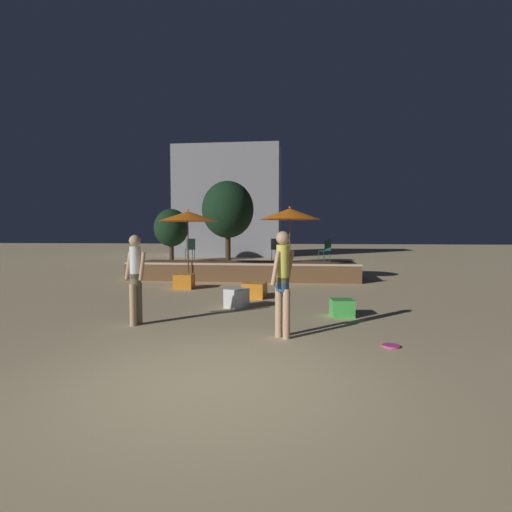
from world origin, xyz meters
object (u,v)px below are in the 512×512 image
Objects in this scene: cube_seat_2 at (237,298)px; person_0 at (283,278)px; cube_seat_0 at (342,308)px; background_tree_0 at (171,228)px; cube_seat_1 at (254,290)px; bistro_chair_0 at (326,248)px; frisbee_disc at (391,346)px; cube_seat_3 at (184,281)px; person_1 at (135,275)px; bistro_chair_1 at (190,247)px; background_tree_1 at (228,210)px; patio_umbrella_1 at (188,216)px; bistro_chair_2 at (276,247)px; patio_umbrella_0 at (290,214)px.

person_0 is (1.27, -2.73, 0.83)m from cube_seat_2.
cube_seat_0 is 0.16× the size of background_tree_0.
cube_seat_1 is 4.99m from bistro_chair_0.
frisbee_disc is at bearing -76.56° from cube_seat_0.
cube_seat_2 is at bearing 163.04° from cube_seat_0.
cube_seat_2 is at bearing -100.02° from cube_seat_1.
background_tree_0 is (-4.44, 12.05, 1.92)m from cube_seat_3.
cube_seat_2 is 0.18× the size of background_tree_0.
cube_seat_2 is 2.80m from person_1.
bistro_chair_1 is 0.19× the size of background_tree_1.
cube_seat_2 is 7.13m from bistro_chair_1.
frisbee_disc is 15.79m from background_tree_1.
cube_seat_2 is 11.99m from background_tree_1.
background_tree_0 is 5.86m from background_tree_1.
cube_seat_3 is at bearing -78.38° from patio_umbrella_1.
bistro_chair_2 is at bearing -149.56° from bistro_chair_0.
cube_seat_2 is at bearing -66.12° from background_tree_0.
person_0 reaches higher than person_1.
patio_umbrella_0 reaches higher than cube_seat_2.
bistro_chair_0 is at bearing 10.71° from patio_umbrella_1.
cube_seat_1 is at bearing 92.88° from bistro_chair_1.
background_tree_1 is (-4.88, 5.57, 1.82)m from bistro_chair_0.
background_tree_0 reaches higher than cube_seat_0.
person_0 is at bearing 84.13° from bistro_chair_1.
person_0 is 0.41× the size of background_tree_1.
patio_umbrella_1 is 3.05× the size of bistro_chair_0.
bistro_chair_0 is (1.39, 0.58, -1.30)m from patio_umbrella_0.
patio_umbrella_0 is 8.13m from person_0.
bistro_chair_0 is (4.28, 7.91, 0.25)m from person_1.
background_tree_1 reaches higher than cube_seat_3.
person_1 is at bearing -82.49° from patio_umbrella_1.
person_1 reaches higher than cube_seat_3.
background_tree_1 is (-2.87, 4.69, 1.82)m from bistro_chair_2.
bistro_chair_1 reaches higher than cube_seat_3.
patio_umbrella_1 is at bearing -68.42° from background_tree_0.
cube_seat_1 reaches higher than frisbee_disc.
frisbee_disc is (0.56, -2.35, -0.17)m from cube_seat_0.
background_tree_1 reaches higher than bistro_chair_0.
cube_seat_2 is at bearing -21.04° from person_1.
bistro_chair_0 is 13.19m from background_tree_0.
background_tree_0 reaches higher than patio_umbrella_0.
bistro_chair_1 is (-5.53, 0.56, 0.00)m from bistro_chair_0.
person_1 is (-3.00, 0.66, -0.06)m from person_0.
background_tree_0 is at bearing 120.06° from cube_seat_0.
bistro_chair_2 is at bearing 4.30° from person_1.
person_0 is 2.11× the size of bistro_chair_1.
cube_seat_1 is (-2.24, 2.29, 0.03)m from cube_seat_0.
background_tree_0 is at bearing 139.39° from background_tree_1.
patio_umbrella_0 is 3.17× the size of bistro_chair_2.
cube_seat_1 is at bearing 79.98° from cube_seat_2.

